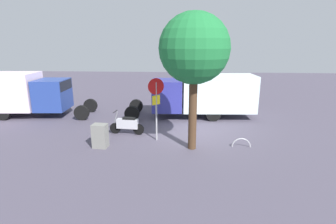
{
  "coord_description": "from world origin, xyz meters",
  "views": [
    {
      "loc": [
        0.49,
        12.75,
        4.55
      ],
      "look_at": [
        1.33,
        -0.06,
        1.17
      ],
      "focal_mm": 28.02,
      "sensor_mm": 36.0,
      "label": 1
    }
  ],
  "objects": [
    {
      "name": "street_tree",
      "position": [
        0.15,
        1.79,
        4.3
      ],
      "size": [
        2.92,
        2.92,
        5.81
      ],
      "color": "#47301E",
      "rests_on": "ground"
    },
    {
      "name": "motorcycle",
      "position": [
        3.41,
        0.11,
        0.52
      ],
      "size": [
        1.81,
        0.55,
        1.2
      ],
      "rotation": [
        0.0,
        0.0,
        -0.09
      ],
      "color": "black",
      "rests_on": "ground"
    },
    {
      "name": "box_truck_near",
      "position": [
        -0.56,
        -3.47,
        1.52
      ],
      "size": [
        8.05,
        2.59,
        2.66
      ],
      "rotation": [
        0.0,
        0.0,
        0.05
      ],
      "color": "black",
      "rests_on": "ground"
    },
    {
      "name": "bike_rack_hoop",
      "position": [
        -2.09,
        1.5,
        0.0
      ],
      "size": [
        0.85,
        0.06,
        0.85
      ],
      "primitive_type": "torus",
      "rotation": [
        1.57,
        0.0,
        -0.02
      ],
      "color": "#B7B7BC",
      "rests_on": "ground"
    },
    {
      "name": "box_truck_far",
      "position": [
        11.02,
        -2.91,
        1.56
      ],
      "size": [
        7.93,
        2.72,
        2.76
      ],
      "rotation": [
        0.0,
        0.0,
        3.21
      ],
      "color": "black",
      "rests_on": "ground"
    },
    {
      "name": "ground_plane",
      "position": [
        0.0,
        0.0,
        0.0
      ],
      "size": [
        60.0,
        60.0,
        0.0
      ],
      "primitive_type": "plane",
      "color": "#4A4554"
    },
    {
      "name": "stop_sign",
      "position": [
        1.83,
        0.87,
        2.0
      ],
      "size": [
        0.71,
        0.33,
        3.0
      ],
      "color": "#9E9EA3",
      "rests_on": "ground"
    },
    {
      "name": "utility_cabinet",
      "position": [
        4.24,
        1.95,
        0.54
      ],
      "size": [
        0.68,
        0.53,
        1.08
      ],
      "primitive_type": "cube",
      "rotation": [
        0.0,
        0.0,
        -0.09
      ],
      "color": "gray",
      "rests_on": "ground"
    }
  ]
}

